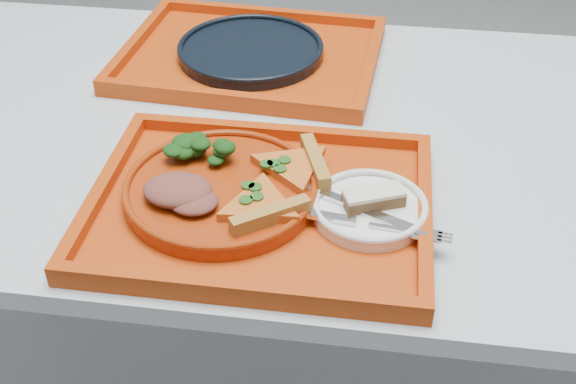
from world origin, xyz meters
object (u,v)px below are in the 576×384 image
object	(u,v)px
dinner_plate	(221,191)
navy_plate	(251,52)
tray_main	(260,208)
dessert_bar	(374,198)
tray_far	(251,59)

from	to	relation	value
dinner_plate	navy_plate	xyz separation A→B (m)	(-0.03, 0.41, -0.00)
tray_main	navy_plate	size ratio (longest dim) A/B	1.73
tray_main	dessert_bar	size ratio (longest dim) A/B	5.32
tray_far	tray_main	bearing A→B (deg)	-74.16
dinner_plate	dessert_bar	size ratio (longest dim) A/B	3.07
dessert_bar	navy_plate	bearing A→B (deg)	96.83
navy_plate	tray_main	bearing A→B (deg)	-77.94
tray_main	tray_far	distance (m)	0.43
navy_plate	tray_far	bearing A→B (deg)	0.00
dinner_plate	navy_plate	bearing A→B (deg)	94.84
tray_main	dessert_bar	world-z (taller)	dessert_bar
tray_far	dessert_bar	bearing A→B (deg)	-56.37
dinner_plate	tray_main	bearing A→B (deg)	-10.30
dinner_plate	navy_plate	world-z (taller)	dinner_plate
navy_plate	dessert_bar	size ratio (longest dim) A/B	3.07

